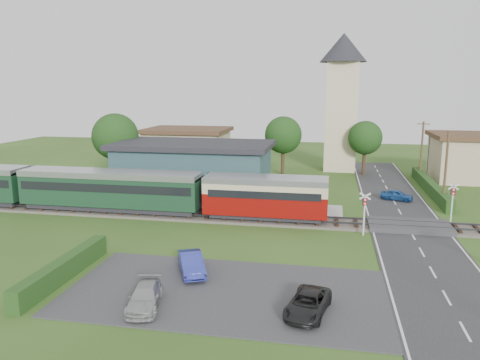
% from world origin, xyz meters
% --- Properties ---
extents(ground, '(120.00, 120.00, 0.00)m').
position_xyz_m(ground, '(0.00, 0.00, 0.00)').
color(ground, '#2D4C19').
extents(railway_track, '(76.00, 3.20, 0.49)m').
position_xyz_m(railway_track, '(0.00, 2.00, 0.11)').
color(railway_track, '#4C443D').
rests_on(railway_track, ground).
extents(road, '(6.00, 70.00, 0.05)m').
position_xyz_m(road, '(10.00, 0.00, 0.03)').
color(road, '#28282B').
rests_on(road, ground).
extents(car_park, '(17.00, 9.00, 0.08)m').
position_xyz_m(car_park, '(-1.50, -12.00, 0.04)').
color(car_park, '#333335').
rests_on(car_park, ground).
extents(crossing_deck, '(6.20, 3.40, 0.45)m').
position_xyz_m(crossing_deck, '(10.00, 2.00, 0.23)').
color(crossing_deck, '#333335').
rests_on(crossing_deck, ground).
extents(platform, '(30.00, 3.00, 0.45)m').
position_xyz_m(platform, '(-10.00, 5.20, 0.23)').
color(platform, gray).
rests_on(platform, ground).
extents(equipment_hut, '(2.30, 2.30, 2.55)m').
position_xyz_m(equipment_hut, '(-18.00, 5.20, 1.75)').
color(equipment_hut, beige).
rests_on(equipment_hut, platform).
extents(station_building, '(16.00, 9.00, 5.30)m').
position_xyz_m(station_building, '(-10.00, 10.99, 2.69)').
color(station_building, '#2F5157').
rests_on(station_building, ground).
extents(train, '(43.20, 2.90, 3.40)m').
position_xyz_m(train, '(-18.04, 2.00, 2.18)').
color(train, '#232328').
rests_on(train, ground).
extents(church_tower, '(6.00, 6.00, 17.60)m').
position_xyz_m(church_tower, '(5.00, 28.00, 10.23)').
color(church_tower, beige).
rests_on(church_tower, ground).
extents(house_west, '(10.80, 8.80, 5.50)m').
position_xyz_m(house_west, '(-15.00, 25.00, 2.79)').
color(house_west, tan).
rests_on(house_west, ground).
extents(house_east, '(8.80, 8.80, 5.50)m').
position_xyz_m(house_east, '(20.00, 24.00, 2.80)').
color(house_east, tan).
rests_on(house_east, ground).
extents(hedge_carpark, '(0.80, 9.00, 1.20)m').
position_xyz_m(hedge_carpark, '(-11.00, -12.00, 0.60)').
color(hedge_carpark, '#193814').
rests_on(hedge_carpark, ground).
extents(hedge_roadside, '(0.80, 18.00, 1.20)m').
position_xyz_m(hedge_roadside, '(14.20, 16.00, 0.60)').
color(hedge_roadside, '#193814').
rests_on(hedge_roadside, ground).
extents(hedge_station, '(22.00, 0.80, 1.30)m').
position_xyz_m(hedge_station, '(-10.00, 15.50, 0.65)').
color(hedge_station, '#193814').
rests_on(hedge_station, ground).
extents(tree_a, '(5.20, 5.20, 8.00)m').
position_xyz_m(tree_a, '(-20.00, 14.00, 5.38)').
color(tree_a, '#332316').
rests_on(tree_a, ground).
extents(tree_b, '(4.60, 4.60, 7.34)m').
position_xyz_m(tree_b, '(-2.00, 23.00, 5.02)').
color(tree_b, '#332316').
rests_on(tree_b, ground).
extents(tree_c, '(4.20, 4.20, 6.78)m').
position_xyz_m(tree_c, '(8.00, 25.00, 4.65)').
color(tree_c, '#332316').
rests_on(tree_c, ground).
extents(utility_pole_c, '(1.40, 0.22, 7.00)m').
position_xyz_m(utility_pole_c, '(14.20, 10.00, 3.63)').
color(utility_pole_c, '#473321').
rests_on(utility_pole_c, ground).
extents(utility_pole_d, '(1.40, 0.22, 7.00)m').
position_xyz_m(utility_pole_d, '(14.20, 22.00, 3.63)').
color(utility_pole_d, '#473321').
rests_on(utility_pole_d, ground).
extents(crossing_signal_near, '(0.84, 0.28, 3.28)m').
position_xyz_m(crossing_signal_near, '(6.40, -0.41, 2.14)').
color(crossing_signal_near, silver).
rests_on(crossing_signal_near, ground).
extents(crossing_signal_far, '(0.84, 0.28, 3.28)m').
position_xyz_m(crossing_signal_far, '(13.60, 4.39, 2.14)').
color(crossing_signal_far, silver).
rests_on(crossing_signal_far, ground).
extents(streetlamp_west, '(0.30, 0.30, 5.15)m').
position_xyz_m(streetlamp_west, '(-22.00, 20.00, 3.04)').
color(streetlamp_west, '#3F3F47').
rests_on(streetlamp_west, ground).
extents(streetlamp_east, '(0.30, 0.30, 5.15)m').
position_xyz_m(streetlamp_east, '(16.00, 27.00, 3.04)').
color(streetlamp_east, '#3F3F47').
rests_on(streetlamp_east, ground).
extents(car_on_road, '(3.25, 2.13, 1.03)m').
position_xyz_m(car_on_road, '(10.30, 11.45, 0.56)').
color(car_on_road, '#1E4D92').
rests_on(car_on_road, road).
extents(car_park_blue, '(2.65, 3.84, 1.20)m').
position_xyz_m(car_park_blue, '(-4.02, -9.91, 0.68)').
color(car_park_blue, '#2A3397').
rests_on(car_park_blue, car_park).
extents(car_park_silver, '(2.25, 3.89, 1.06)m').
position_xyz_m(car_park_silver, '(-5.04, -14.50, 0.61)').
color(car_park_silver, '#A0A0A0').
rests_on(car_park_silver, car_park).
extents(car_park_dark, '(2.41, 3.98, 1.03)m').
position_xyz_m(car_park_dark, '(2.96, -13.69, 0.60)').
color(car_park_dark, black).
rests_on(car_park_dark, car_park).
extents(pedestrian_near, '(0.65, 0.50, 1.59)m').
position_xyz_m(pedestrian_near, '(-1.32, 5.35, 1.25)').
color(pedestrian_near, gray).
rests_on(pedestrian_near, platform).
extents(pedestrian_far, '(1.00, 1.10, 1.83)m').
position_xyz_m(pedestrian_far, '(-17.38, 4.67, 1.37)').
color(pedestrian_far, gray).
rests_on(pedestrian_far, platform).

